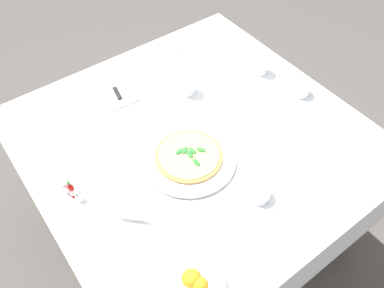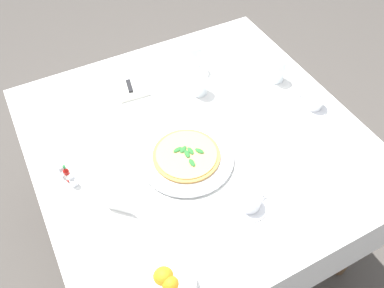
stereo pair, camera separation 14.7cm
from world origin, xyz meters
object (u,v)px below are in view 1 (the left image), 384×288
Objects in this scene: water_glass_right_edge at (187,84)px; hot_sauce_bottle at (72,190)px; pizza_plate at (189,158)px; citrus_bowl at (198,285)px; coffee_cup_center_back at (301,89)px; dinner_knife at (114,86)px; water_glass_near_right at (178,60)px; coffee_cup_left_edge at (260,193)px; salt_shaker at (66,187)px; menu_card at (132,215)px; napkin_folded at (114,89)px; pizza at (189,155)px; water_glass_far_left at (261,63)px; pepper_shaker at (79,196)px.

water_glass_right_edge is 1.21× the size of hot_sauce_bottle.
citrus_bowl is at bearing 146.88° from pizza_plate.
dinner_knife is at bearing 51.52° from coffee_cup_center_back.
water_glass_near_right is at bearing -88.60° from dinner_knife.
salt_shaker is at bearing 51.47° from coffee_cup_left_edge.
menu_card reaches higher than salt_shaker.
dinner_knife is (0.00, -0.00, 0.01)m from napkin_folded.
coffee_cup_center_back is at bearing -144.09° from water_glass_near_right.
pizza_plate is at bearing 79.92° from pizza.
pizza is at bearing 19.30° from coffee_cup_left_edge.
water_glass_near_right is at bearing -31.93° from citrus_bowl.
pizza is 0.59m from water_glass_far_left.
dinner_knife is (0.28, 0.58, -0.02)m from water_glass_far_left.
pizza_plate is 0.44m from salt_shaker.
pepper_shaker is (-0.03, -0.01, -0.01)m from hot_sauce_bottle.
pizza_plate is at bearing 144.76° from water_glass_right_edge.
menu_card is (-0.31, 0.84, -0.02)m from water_glass_far_left.
salt_shaker is (-0.08, 0.96, -0.02)m from water_glass_far_left.
pizza is 0.49m from dinner_knife.
hot_sauce_bottle is (0.50, 0.15, 0.01)m from citrus_bowl.
pizza is 0.58m from coffee_cup_center_back.
pizza_plate is 3.44× the size of water_glass_right_edge.
water_glass_right_edge is 0.44× the size of napkin_folded.
coffee_cup_center_back is at bearing 50.20° from menu_card.
pizza is at bearing 111.39° from water_glass_far_left.
water_glass_near_right is at bearing -94.94° from napkin_folded.
water_glass_near_right reaches higher than pepper_shaker.
water_glass_near_right is at bearing -30.84° from pizza_plate.
pizza is 1.89× the size of coffee_cup_center_back.
water_glass_near_right is at bearing -63.54° from hot_sauce_bottle.
pizza_plate is at bearing -108.08° from salt_shaker.
water_glass_right_edge is 0.51× the size of dinner_knife.
hot_sauce_bottle reaches higher than napkin_folded.
water_glass_far_left is at bearing -68.62° from pizza_plate.
citrus_bowl is at bearing 146.86° from pizza.
water_glass_right_edge is 0.35m from water_glass_far_left.
water_glass_right_edge reaches higher than coffee_cup_center_back.
dinner_knife is (0.49, 0.03, 0.01)m from pizza_plate.
coffee_cup_center_back is 0.57× the size of napkin_folded.
hot_sauce_bottle is 0.23m from menu_card.
water_glass_near_right reaches higher than citrus_bowl.
coffee_cup_left_edge is 0.60m from pepper_shaker.
water_glass_near_right is (0.44, -0.26, 0.05)m from pizza_plate.
coffee_cup_center_back is 1.20× the size of water_glass_far_left.
pizza is at bearing -33.14° from citrus_bowl.
water_glass_far_left reaches higher than pizza_plate.
coffee_cup_left_edge is 0.73m from water_glass_near_right.
napkin_folded is (0.28, 0.58, -0.04)m from water_glass_far_left.
salt_shaker is (0.03, 0.01, -0.01)m from hot_sauce_bottle.
napkin_folded is at bearing -14.16° from citrus_bowl.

